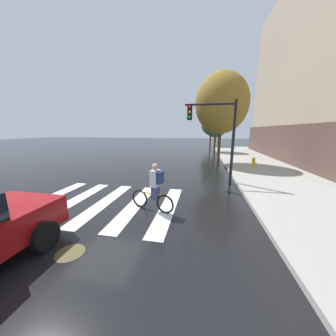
% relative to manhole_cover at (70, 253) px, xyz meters
% --- Properties ---
extents(ground_plane, '(120.00, 120.00, 0.00)m').
position_rel_manhole_cover_xyz_m(ground_plane, '(-0.79, 2.79, -0.00)').
color(ground_plane, black).
extents(crosswalk_stripes, '(5.59, 4.06, 0.01)m').
position_rel_manhole_cover_xyz_m(crosswalk_stripes, '(-0.77, 2.79, 0.00)').
color(crosswalk_stripes, silver).
rests_on(crosswalk_stripes, ground).
extents(manhole_cover, '(0.64, 0.64, 0.01)m').
position_rel_manhole_cover_xyz_m(manhole_cover, '(0.00, 0.00, 0.00)').
color(manhole_cover, '#473D1E').
rests_on(manhole_cover, ground).
extents(cyclist, '(1.65, 0.57, 1.69)m').
position_rel_manhole_cover_xyz_m(cyclist, '(1.35, 2.46, 0.84)').
color(cyclist, black).
rests_on(cyclist, ground).
extents(traffic_light_near, '(2.47, 0.28, 4.20)m').
position_rel_manhole_cover_xyz_m(traffic_light_near, '(3.54, 6.11, 2.86)').
color(traffic_light_near, black).
rests_on(traffic_light_near, ground).
extents(fire_hydrant, '(0.33, 0.22, 0.78)m').
position_rel_manhole_cover_xyz_m(fire_hydrant, '(6.49, 10.02, 0.53)').
color(fire_hydrant, gold).
rests_on(fire_hydrant, sidewalk).
extents(street_tree_near, '(3.98, 3.98, 7.08)m').
position_rel_manhole_cover_xyz_m(street_tree_near, '(4.21, 11.53, 4.78)').
color(street_tree_near, '#4C3823').
rests_on(street_tree_near, ground).
extents(street_tree_mid, '(3.01, 3.01, 5.35)m').
position_rel_manhole_cover_xyz_m(street_tree_mid, '(4.43, 19.73, 3.60)').
color(street_tree_mid, '#4C3823').
rests_on(street_tree_mid, ground).
extents(street_tree_far, '(3.19, 3.19, 5.67)m').
position_rel_manhole_cover_xyz_m(street_tree_far, '(4.21, 27.93, 3.82)').
color(street_tree_far, '#4C3823').
rests_on(street_tree_far, ground).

